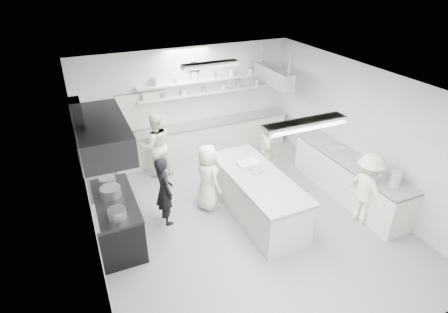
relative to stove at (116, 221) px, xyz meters
name	(u,v)px	position (x,y,z in m)	size (l,w,h in m)	color
floor	(243,218)	(2.60, -0.40, -0.46)	(6.00, 7.00, 0.02)	gray
ceiling	(247,84)	(2.60, -0.40, 2.56)	(6.00, 7.00, 0.02)	white
wall_back	(188,102)	(2.60, 3.10, 1.05)	(6.00, 0.04, 3.00)	silver
wall_front	(373,282)	(2.60, -3.90, 1.05)	(6.00, 0.04, 3.00)	silver
wall_left	(88,191)	(-0.40, -0.40, 1.05)	(0.04, 7.00, 3.00)	silver
wall_right	(362,132)	(5.60, -0.40, 1.05)	(0.04, 7.00, 3.00)	silver
stove	(116,221)	(0.00, 0.00, 0.00)	(0.80, 1.80, 0.90)	black
exhaust_hood	(101,133)	(0.00, 0.00, 1.90)	(0.85, 2.00, 0.50)	black
back_counter	(203,139)	(2.90, 2.80, 0.01)	(5.00, 0.60, 0.92)	beige
shelf_lower	(213,92)	(3.30, 2.97, 1.30)	(4.20, 0.26, 0.04)	beige
shelf_upper	(213,79)	(3.30, 2.97, 1.65)	(4.20, 0.26, 0.04)	beige
pass_through_window	(142,111)	(1.30, 3.08, 1.00)	(1.30, 0.04, 1.00)	black
wall_clock	(194,68)	(2.80, 3.06, 2.00)	(0.32, 0.32, 0.05)	silver
right_counter	(349,178)	(5.25, -0.60, 0.02)	(0.74, 3.30, 0.94)	beige
pot_rack	(273,76)	(4.60, 2.00, 1.85)	(0.30, 1.60, 0.40)	#B2B3B3
light_fixture_front	(305,124)	(2.60, -2.20, 2.49)	(1.30, 0.25, 0.10)	beige
light_fixture_rear	(210,65)	(2.60, 1.40, 2.49)	(1.30, 0.25, 0.10)	beige
prep_island	(257,197)	(2.90, -0.44, 0.04)	(0.99, 2.66, 0.98)	beige
stove_pot	(111,193)	(0.00, 0.15, 0.58)	(0.39, 0.39, 0.24)	#B2B3B3
cook_stove	(164,191)	(1.05, 0.18, 0.32)	(0.56, 0.37, 1.54)	black
cook_back	(156,145)	(1.39, 2.17, 0.40)	(0.82, 0.64, 1.70)	white
cook_island_left	(207,177)	(2.06, 0.32, 0.32)	(0.75, 0.49, 1.54)	white
cook_island_right	(266,151)	(3.88, 0.91, 0.29)	(0.87, 0.36, 1.49)	white
cook_right	(367,189)	(4.90, -1.49, 0.35)	(1.04, 0.60, 1.61)	white
bowl_island_a	(256,172)	(2.94, -0.27, 0.56)	(0.27, 0.27, 0.07)	#B2B3B3
bowl_island_b	(268,174)	(3.14, -0.43, 0.56)	(0.19, 0.19, 0.06)	beige
bowl_right	(339,150)	(5.30, -0.08, 0.52)	(0.25, 0.25, 0.06)	beige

